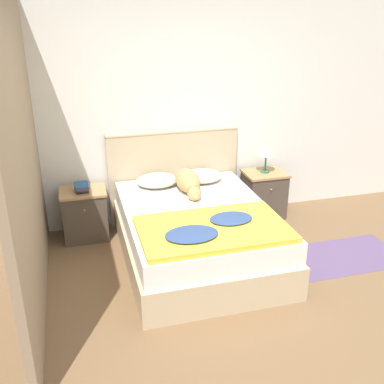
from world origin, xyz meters
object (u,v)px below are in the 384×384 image
(bed, at_px, (197,234))
(nightstand_left, at_px, (85,214))
(dog, at_px, (188,182))
(book_stack, at_px, (82,187))
(table_lamp, at_px, (266,151))
(pillow_right, at_px, (202,176))
(nightstand_right, at_px, (264,194))
(pillow_left, at_px, (157,180))

(bed, distance_m, nightstand_left, 1.32)
(dog, height_order, book_stack, dog)
(table_lamp, bearing_deg, nightstand_left, -179.80)
(nightstand_left, height_order, pillow_right, pillow_right)
(nightstand_right, relative_size, pillow_right, 1.21)
(bed, height_order, table_lamp, table_lamp)
(nightstand_left, xyz_separation_m, pillow_right, (1.33, -0.06, 0.34))
(pillow_left, relative_size, table_lamp, 1.37)
(dog, relative_size, table_lamp, 2.00)
(bed, bearing_deg, book_stack, 144.94)
(nightstand_left, bearing_deg, book_stack, -97.98)
(book_stack, bearing_deg, pillow_right, -1.58)
(nightstand_left, xyz_separation_m, dog, (1.10, -0.32, 0.39))
(book_stack, relative_size, table_lamp, 0.65)
(nightstand_left, distance_m, book_stack, 0.33)
(bed, relative_size, table_lamp, 5.63)
(nightstand_left, distance_m, pillow_right, 1.38)
(nightstand_right, distance_m, pillow_right, 0.88)
(pillow_right, bearing_deg, book_stack, 178.42)
(bed, distance_m, pillow_right, 0.84)
(dog, bearing_deg, bed, -93.88)
(nightstand_right, height_order, book_stack, book_stack)
(pillow_left, distance_m, pillow_right, 0.52)
(pillow_left, distance_m, dog, 0.39)
(pillow_right, xyz_separation_m, table_lamp, (0.82, 0.06, 0.22))
(table_lamp, bearing_deg, dog, -162.69)
(nightstand_left, xyz_separation_m, book_stack, (-0.00, -0.02, 0.33))
(pillow_left, xyz_separation_m, table_lamp, (1.33, 0.06, 0.22))
(nightstand_left, height_order, dog, dog)
(bed, bearing_deg, pillow_left, 109.77)
(pillow_right, xyz_separation_m, book_stack, (-1.33, 0.04, -0.01))
(pillow_right, height_order, table_lamp, table_lamp)
(bed, xyz_separation_m, pillow_right, (0.26, 0.72, 0.35))
(nightstand_right, relative_size, book_stack, 2.57)
(pillow_right, distance_m, book_stack, 1.33)
(table_lamp, bearing_deg, pillow_left, -177.23)
(bed, bearing_deg, nightstand_right, 35.83)
(pillow_left, bearing_deg, dog, -42.02)
(book_stack, bearing_deg, dog, -15.04)
(table_lamp, bearing_deg, book_stack, -179.27)
(dog, relative_size, book_stack, 3.08)
(pillow_left, bearing_deg, pillow_right, 0.00)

